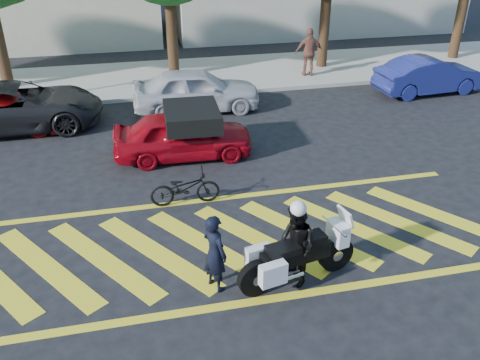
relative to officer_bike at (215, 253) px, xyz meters
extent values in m
plane|color=black|center=(0.69, 1.32, -0.80)|extent=(90.00, 90.00, 0.00)
cube|color=#9E998E|center=(0.69, 13.32, -0.72)|extent=(60.00, 5.00, 0.15)
cube|color=yellow|center=(-3.21, 1.32, -0.79)|extent=(2.43, 3.21, 0.01)
cube|color=yellow|center=(-2.11, 1.32, -0.79)|extent=(2.43, 3.21, 0.01)
cube|color=yellow|center=(-1.01, 1.32, -0.79)|extent=(2.43, 3.21, 0.01)
cube|color=yellow|center=(0.09, 1.32, -0.79)|extent=(2.43, 3.21, 0.01)
cube|color=yellow|center=(1.19, 1.32, -0.79)|extent=(2.43, 3.21, 0.01)
cube|color=yellow|center=(2.29, 1.32, -0.79)|extent=(2.43, 3.21, 0.01)
cube|color=yellow|center=(3.39, 1.32, -0.79)|extent=(2.43, 3.21, 0.01)
cube|color=yellow|center=(4.49, 1.32, -0.79)|extent=(2.43, 3.21, 0.01)
cube|color=yellow|center=(5.59, 1.32, -0.79)|extent=(2.43, 3.21, 0.01)
cube|color=yellow|center=(0.69, -0.58, -0.79)|extent=(12.00, 0.20, 0.01)
cube|color=yellow|center=(0.69, 3.22, -0.79)|extent=(12.00, 0.20, 0.01)
cylinder|color=black|center=(0.69, 13.32, 1.20)|extent=(0.44, 0.44, 4.00)
cylinder|color=black|center=(7.19, 13.32, 1.20)|extent=(0.44, 0.44, 4.00)
cylinder|color=black|center=(13.69, 13.32, 1.20)|extent=(0.44, 0.44, 4.00)
imported|color=black|center=(0.00, 0.00, 0.00)|extent=(0.62, 0.69, 1.59)
imported|color=black|center=(-0.16, 3.18, -0.36)|extent=(1.68, 0.60, 0.88)
cylinder|color=black|center=(0.71, -0.37, -0.43)|extent=(0.75, 0.31, 0.74)
cylinder|color=silver|center=(0.71, -0.37, -0.43)|extent=(0.26, 0.22, 0.22)
cylinder|color=black|center=(2.41, 0.00, -0.43)|extent=(0.75, 0.31, 0.74)
cylinder|color=silver|center=(2.41, 0.00, -0.43)|extent=(0.26, 0.22, 0.22)
cube|color=black|center=(1.51, -0.20, -0.15)|extent=(1.43, 0.58, 0.34)
cube|color=black|center=(1.83, -0.13, 0.08)|extent=(0.56, 0.43, 0.25)
cube|color=black|center=(1.23, -0.26, 0.05)|extent=(0.68, 0.50, 0.13)
cube|color=silver|center=(2.41, 0.00, 0.08)|extent=(0.34, 0.51, 0.45)
cube|color=silver|center=(0.82, -0.05, -0.18)|extent=(0.53, 0.30, 0.42)
cube|color=silver|center=(0.94, -0.62, -0.18)|extent=(0.53, 0.30, 0.42)
imported|color=black|center=(1.50, -0.19, 0.04)|extent=(0.79, 0.93, 1.67)
imported|color=#A00714|center=(0.14, 5.82, -0.13)|extent=(3.97, 1.71, 1.33)
imported|color=black|center=(-4.80, 9.12, -0.05)|extent=(5.40, 2.56, 1.49)
imported|color=#BABABF|center=(1.07, 9.46, -0.05)|extent=(4.45, 1.94, 1.49)
imported|color=navy|center=(10.03, 9.38, -0.11)|extent=(4.26, 1.73, 1.37)
imported|color=brown|center=(6.13, 12.09, 0.32)|extent=(1.21, 0.70, 1.93)
camera|label=1|loc=(-1.22, -7.47, 5.63)|focal=38.00mm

